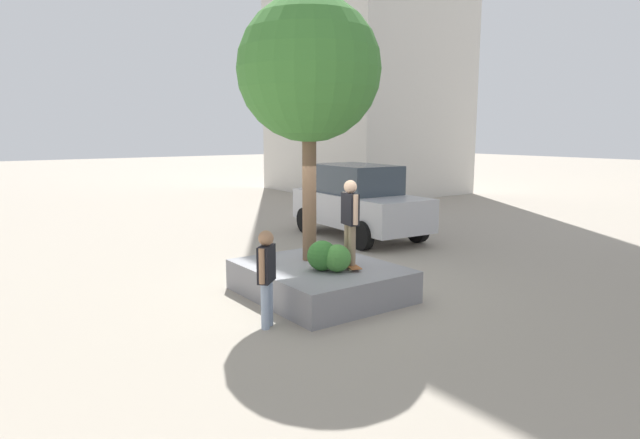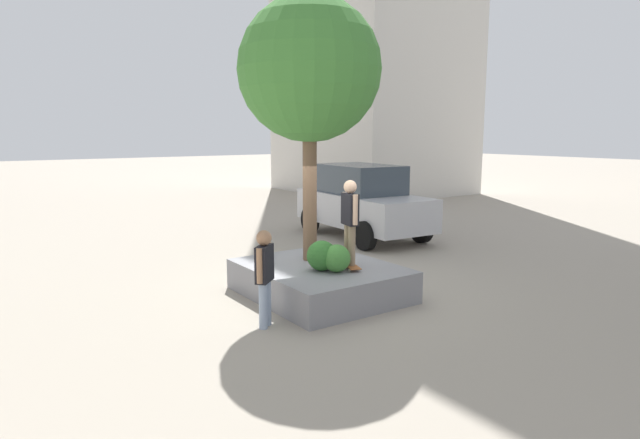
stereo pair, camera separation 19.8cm
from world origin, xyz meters
name	(u,v)px [view 2 (the right image)]	position (x,y,z in m)	size (l,w,h in m)	color
ground_plane	(328,290)	(0.00, 0.00, 0.00)	(120.00, 120.00, 0.00)	#9E9384
planter_ledge	(320,280)	(0.18, -0.31, 0.30)	(3.04, 2.53, 0.60)	gray
plaza_tree	(309,71)	(-0.32, -0.21, 4.32)	(2.78, 2.78, 5.13)	brown
boxwood_shrub	(322,256)	(0.52, -0.50, 0.89)	(0.57, 0.57, 0.57)	#2D6628
hedge_clump	(337,258)	(0.76, -0.34, 0.86)	(0.51, 0.51, 0.51)	#3D7A33
skateboard	(349,265)	(0.66, 0.04, 0.66)	(0.82, 0.46, 0.07)	brown
skateboarder	(350,216)	(0.66, 0.04, 1.60)	(0.53, 0.27, 1.60)	#847056
sedan_parked	(362,201)	(-3.99, 4.12, 1.11)	(4.83, 2.47, 2.19)	#B7B7BC
passerby_with_bag	(265,272)	(1.09, -2.03, 0.93)	(0.42, 0.44, 1.61)	#8C9EB7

